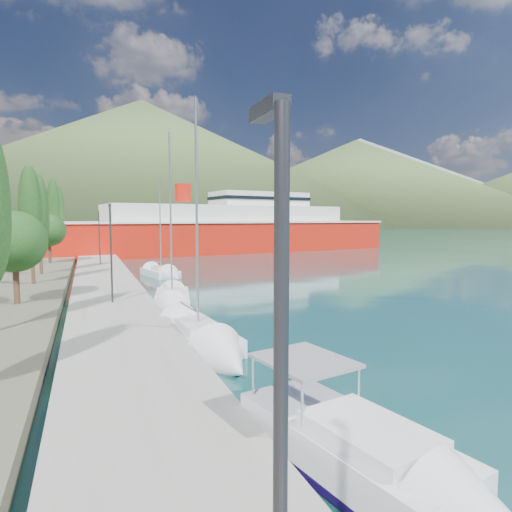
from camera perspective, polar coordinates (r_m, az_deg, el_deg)
name	(u,v)px	position (r m, az deg, el deg)	size (l,w,h in m)	color
ground	(124,239)	(132.64, -17.17, 2.18)	(1400.00, 1400.00, 0.00)	#154446
quay	(105,284)	(38.53, -19.43, -3.59)	(5.00, 88.00, 0.80)	gray
hills_far	(192,171)	(652.11, -8.49, 11.20)	(1480.00, 900.00, 180.00)	slate
hills_near	(211,172)	(401.93, -6.00, 11.11)	(1010.00, 520.00, 115.00)	#43582F
tree_row	(38,221)	(44.66, -27.02, 4.20)	(3.81, 64.30, 10.82)	#47301E
lamp_posts	(111,249)	(27.54, -18.76, 0.83)	(0.15, 49.50, 6.06)	#2D2D33
motor_cruiser	(394,483)	(10.42, 17.87, -26.83)	(3.80, 8.31, 2.96)	black
sailboat_near	(211,348)	(19.09, -6.06, -12.15)	(3.25, 8.78, 12.36)	silver
sailboat_mid	(172,306)	(28.56, -11.16, -6.51)	(3.98, 9.06, 12.64)	silver
sailboat_far	(167,275)	(43.98, -11.82, -2.50)	(3.94, 7.78, 10.94)	silver
ferry	(230,231)	(78.15, -3.46, 3.39)	(64.17, 22.08, 12.50)	red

